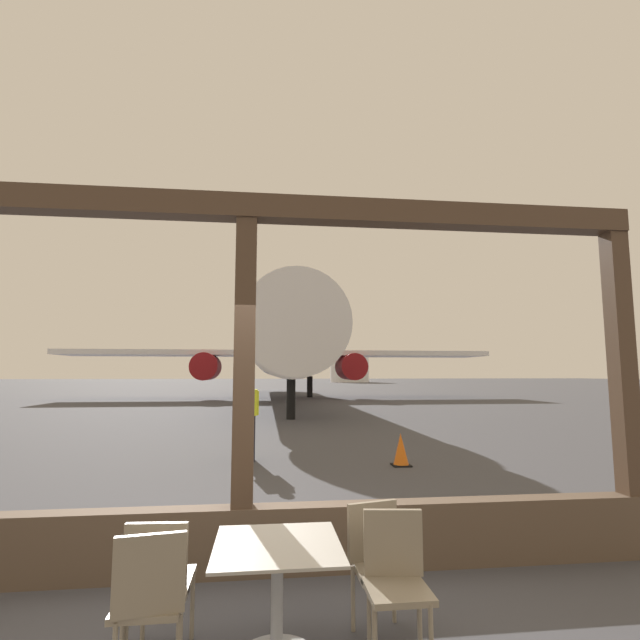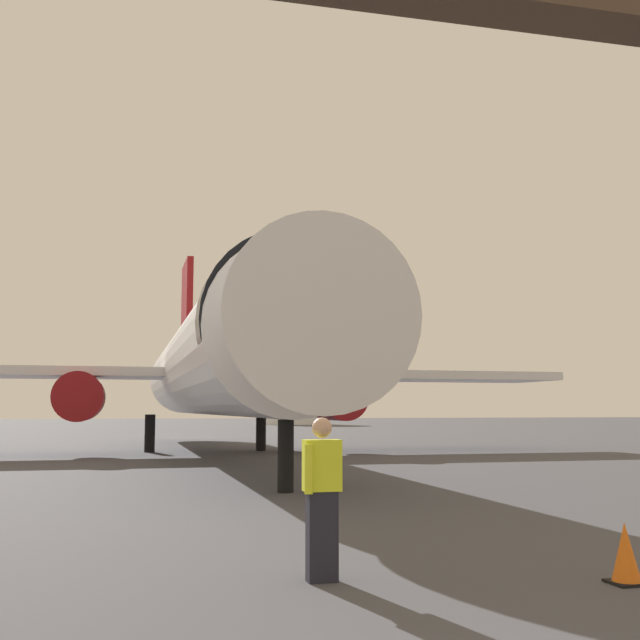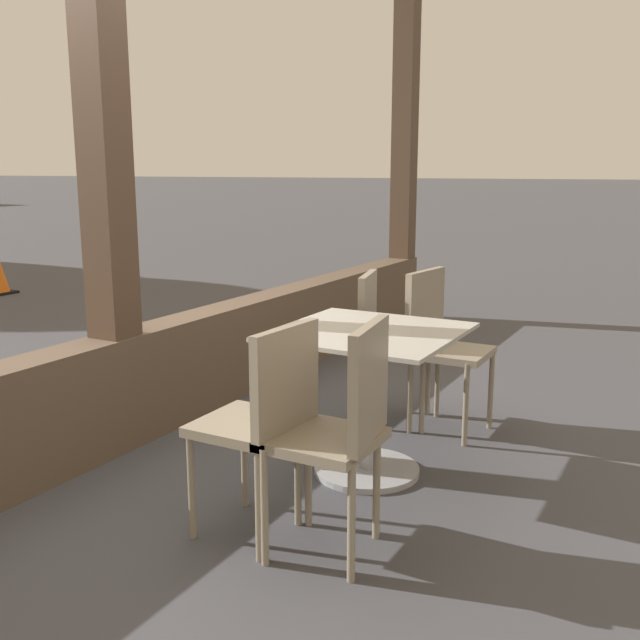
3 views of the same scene
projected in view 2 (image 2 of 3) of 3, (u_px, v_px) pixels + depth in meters
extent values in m
plane|color=#424247|center=(166.00, 444.00, 41.45)|extent=(220.00, 220.00, 0.00)
cylinder|color=silver|center=(212.00, 366.00, 32.31)|extent=(4.00, 32.21, 4.00)
cone|color=silver|center=(309.00, 320.00, 15.53)|extent=(3.80, 2.60, 3.80)
cylinder|color=black|center=(289.00, 322.00, 17.38)|extent=(4.07, 0.90, 4.07)
cube|color=silver|center=(2.00, 372.00, 31.26)|extent=(14.53, 4.20, 0.36)
cube|color=silver|center=(394.00, 376.00, 35.24)|extent=(14.53, 4.20, 0.36)
cylinder|color=maroon|center=(80.00, 397.00, 30.53)|extent=(1.90, 3.20, 1.90)
cylinder|color=maroon|center=(336.00, 398.00, 33.04)|extent=(1.90, 3.20, 1.90)
cube|color=maroon|center=(187.00, 306.00, 46.88)|extent=(0.36, 4.40, 5.20)
cylinder|color=black|center=(286.00, 456.00, 17.34)|extent=(0.36, 0.36, 1.60)
cylinder|color=black|center=(150.00, 433.00, 33.35)|extent=(0.44, 0.44, 1.60)
cylinder|color=black|center=(261.00, 432.00, 34.51)|extent=(0.44, 0.44, 1.60)
cube|color=black|center=(322.00, 536.00, 8.40)|extent=(0.32, 0.20, 0.95)
cube|color=yellow|center=(322.00, 465.00, 8.48)|extent=(0.40, 0.22, 0.55)
sphere|color=tan|center=(322.00, 428.00, 8.53)|extent=(0.22, 0.22, 0.22)
cylinder|color=yellow|center=(309.00, 469.00, 8.29)|extent=(0.09, 0.09, 0.52)
cylinder|color=yellow|center=(335.00, 466.00, 8.67)|extent=(0.09, 0.09, 0.52)
cone|color=orange|center=(625.00, 553.00, 8.27)|extent=(0.32, 0.32, 0.64)
cube|color=black|center=(627.00, 583.00, 8.23)|extent=(0.36, 0.36, 0.03)
cylinder|color=white|center=(291.00, 399.00, 93.91)|extent=(7.82, 7.82, 6.03)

